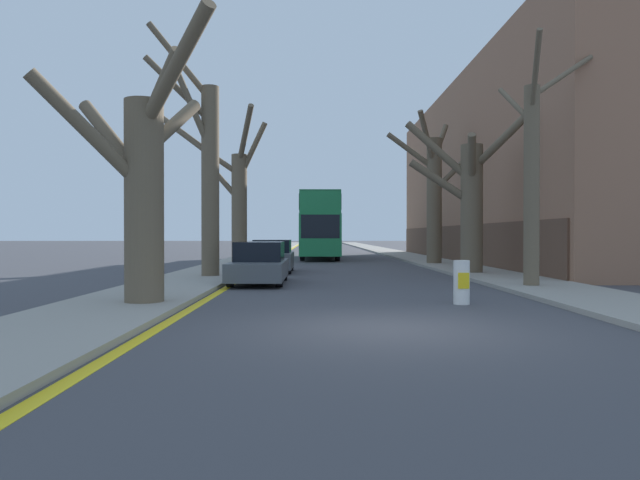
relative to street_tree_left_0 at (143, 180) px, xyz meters
name	(u,v)px	position (x,y,z in m)	size (l,w,h in m)	color
ground_plane	(388,328)	(5.17, -2.97, -2.88)	(300.00, 300.00, 0.00)	#424247
sidewalk_left	(273,250)	(-0.50, 47.03, -2.82)	(2.93, 120.00, 0.12)	gray
sidewalk_right	(381,250)	(10.85, 47.03, -2.82)	(2.93, 120.00, 0.12)	gray
building_facade_right	(530,173)	(17.30, 22.46, 2.62)	(10.08, 33.92, 11.02)	#93664C
kerb_line_stripe	(289,251)	(1.14, 47.03, -2.88)	(0.24, 120.00, 0.01)	yellow
street_tree_left_0	(143,180)	(0.00, 0.00, 0.00)	(4.14, 4.10, 6.19)	brown
street_tree_left_1	(206,168)	(-0.20, 8.42, 1.27)	(2.67, 2.17, 9.36)	brown
street_tree_left_2	(239,200)	(-0.06, 16.69, 0.58)	(3.47, 2.95, 7.95)	brown
street_tree_right_0	(533,173)	(10.49, 4.29, 0.64)	(3.04, 3.93, 7.48)	brown
street_tree_right_1	(469,199)	(10.22, 10.39, 0.23)	(4.47, 2.75, 6.46)	brown
street_tree_right_2	(434,193)	(10.37, 17.98, 1.06)	(5.16, 2.63, 8.17)	brown
double_decker_bus	(320,223)	(4.20, 26.50, -0.39)	(2.60, 10.88, 4.39)	#1E7F47
parked_car_0	(259,264)	(2.00, 6.35, -2.22)	(1.77, 4.38, 1.41)	#4C5156
parked_car_1	(272,257)	(2.00, 12.18, -2.21)	(1.79, 4.00, 1.43)	#4C5156
traffic_bollard	(462,282)	(7.36, 0.52, -2.36)	(0.38, 0.39, 1.04)	white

